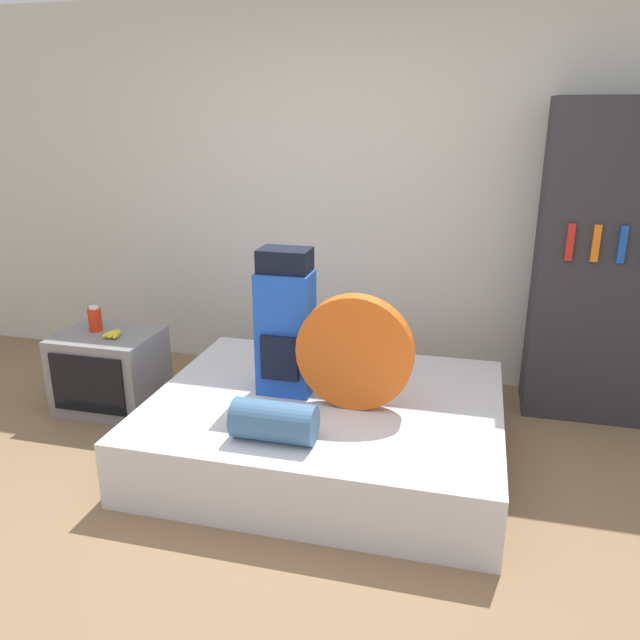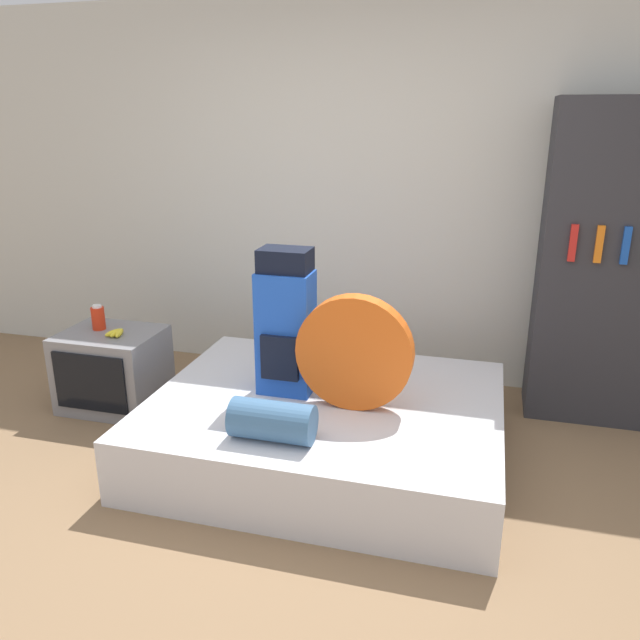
{
  "view_description": "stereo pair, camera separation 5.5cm",
  "coord_description": "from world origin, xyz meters",
  "px_view_note": "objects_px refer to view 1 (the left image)",
  "views": [
    {
      "loc": [
        0.81,
        -2.22,
        1.86
      ],
      "look_at": [
        0.03,
        0.83,
        0.81
      ],
      "focal_mm": 35.0,
      "sensor_mm": 36.0,
      "label": 1
    },
    {
      "loc": [
        0.86,
        -2.21,
        1.86
      ],
      "look_at": [
        0.03,
        0.83,
        0.81
      ],
      "focal_mm": 35.0,
      "sensor_mm": 36.0,
      "label": 2
    }
  ],
  "objects_px": {
    "tent_bag": "(355,352)",
    "canister": "(95,319)",
    "bookshelf": "(611,265)",
    "sleeping_roll": "(274,421)",
    "television": "(110,371)",
    "backpack": "(285,325)"
  },
  "relations": [
    {
      "from": "canister",
      "to": "tent_bag",
      "type": "bearing_deg",
      "value": -11.29
    },
    {
      "from": "television",
      "to": "backpack",
      "type": "bearing_deg",
      "value": -9.44
    },
    {
      "from": "tent_bag",
      "to": "canister",
      "type": "height_order",
      "value": "tent_bag"
    },
    {
      "from": "bookshelf",
      "to": "sleeping_roll",
      "type": "bearing_deg",
      "value": -138.6
    },
    {
      "from": "television",
      "to": "canister",
      "type": "xyz_separation_m",
      "value": [
        -0.1,
        0.04,
        0.33
      ]
    },
    {
      "from": "television",
      "to": "sleeping_roll",
      "type": "bearing_deg",
      "value": -28.83
    },
    {
      "from": "tent_bag",
      "to": "sleeping_roll",
      "type": "height_order",
      "value": "tent_bag"
    },
    {
      "from": "tent_bag",
      "to": "television",
      "type": "height_order",
      "value": "tent_bag"
    },
    {
      "from": "sleeping_roll",
      "to": "television",
      "type": "bearing_deg",
      "value": 151.17
    },
    {
      "from": "tent_bag",
      "to": "bookshelf",
      "type": "distance_m",
      "value": 1.75
    },
    {
      "from": "sleeping_roll",
      "to": "canister",
      "type": "height_order",
      "value": "canister"
    },
    {
      "from": "tent_bag",
      "to": "canister",
      "type": "distance_m",
      "value": 1.81
    },
    {
      "from": "backpack",
      "to": "bookshelf",
      "type": "xyz_separation_m",
      "value": [
        1.78,
        0.93,
        0.22
      ]
    },
    {
      "from": "sleeping_roll",
      "to": "backpack",
      "type": "bearing_deg",
      "value": 101.15
    },
    {
      "from": "television",
      "to": "canister",
      "type": "relative_size",
      "value": 3.78
    },
    {
      "from": "sleeping_roll",
      "to": "television",
      "type": "xyz_separation_m",
      "value": [
        -1.38,
        0.76,
        -0.2
      ]
    },
    {
      "from": "canister",
      "to": "sleeping_roll",
      "type": "bearing_deg",
      "value": -28.54
    },
    {
      "from": "sleeping_roll",
      "to": "canister",
      "type": "bearing_deg",
      "value": 151.46
    },
    {
      "from": "tent_bag",
      "to": "backpack",
      "type": "bearing_deg",
      "value": 166.31
    },
    {
      "from": "backpack",
      "to": "television",
      "type": "distance_m",
      "value": 1.38
    },
    {
      "from": "tent_bag",
      "to": "bookshelf",
      "type": "bearing_deg",
      "value": 36.86
    },
    {
      "from": "backpack",
      "to": "television",
      "type": "relative_size",
      "value": 1.32
    }
  ]
}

